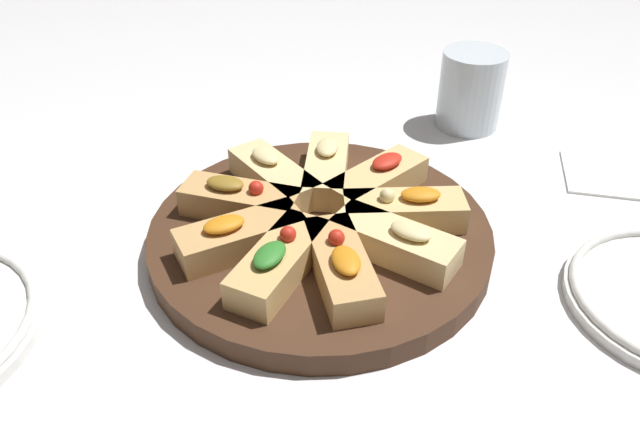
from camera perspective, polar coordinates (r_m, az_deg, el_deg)
The scene contains 13 objects.
ground_plane at distance 0.61m, azimuth -0.00°, elevation -2.87°, with size 3.00×3.00×0.00m, color white.
serving_board at distance 0.60m, azimuth -0.00°, elevation -1.99°, with size 0.33×0.33×0.02m, color #422819.
focaccia_slice_0 at distance 0.63m, azimuth 5.26°, elevation 3.00°, with size 0.09×0.12×0.04m.
focaccia_slice_1 at distance 0.65m, azimuth 0.59°, elevation 4.17°, with size 0.06×0.12×0.04m.
focaccia_slice_2 at distance 0.64m, azimuth -4.28°, elevation 3.44°, with size 0.11×0.10×0.04m.
focaccia_slice_3 at distance 0.61m, azimuth -7.24°, elevation 1.35°, with size 0.11×0.05×0.04m.
focaccia_slice_4 at distance 0.56m, azimuth -7.34°, elevation -2.08°, with size 0.11×0.11×0.04m.
focaccia_slice_5 at distance 0.53m, azimuth -3.80°, elevation -4.39°, with size 0.06×0.12×0.04m.
focaccia_slice_6 at distance 0.52m, azimuth 1.96°, elevation -4.82°, with size 0.09×0.12×0.04m.
focaccia_slice_7 at distance 0.55m, azimuth 6.94°, elevation -2.59°, with size 0.12×0.08×0.04m.
focaccia_slice_8 at distance 0.59m, azimuth 7.74°, elevation 0.31°, with size 0.12×0.07×0.04m.
water_glass at distance 0.82m, azimuth 13.62°, elevation 10.94°, with size 0.08×0.08×0.10m, color silver.
napkin_stack at distance 0.78m, azimuth 25.31°, elevation 3.23°, with size 0.11×0.09×0.01m, color white.
Camera 1 is at (-0.12, 0.46, 0.38)m, focal length 35.00 mm.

